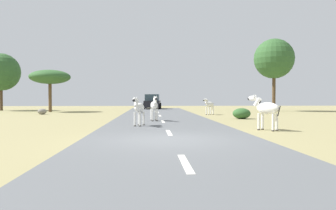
{
  "coord_description": "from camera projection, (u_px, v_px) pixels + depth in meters",
  "views": [
    {
      "loc": [
        -0.54,
        -10.83,
        1.42
      ],
      "look_at": [
        0.73,
        12.81,
        0.88
      ],
      "focal_mm": 35.57,
      "sensor_mm": 36.0,
      "label": 1
    }
  ],
  "objects": [
    {
      "name": "ground_plane",
      "position": [
        167.0,
        141.0,
        10.87
      ],
      "size": [
        90.0,
        90.0,
        0.0
      ],
      "primitive_type": "plane",
      "color": "#8E8456"
    },
    {
      "name": "bush_1",
      "position": [
        242.0,
        113.0,
        21.99
      ],
      "size": [
        1.18,
        1.06,
        0.71
      ],
      "primitive_type": "ellipsoid",
      "color": "#2D5628",
      "rests_on": "ground_plane"
    },
    {
      "name": "tree_1",
      "position": [
        1.0,
        72.0,
        35.86
      ],
      "size": [
        4.03,
        4.03,
        6.19
      ],
      "color": "#4C3823",
      "rests_on": "ground_plane"
    },
    {
      "name": "tree_3",
      "position": [
        274.0,
        59.0,
        34.32
      ],
      "size": [
        4.1,
        4.1,
        7.48
      ],
      "color": "#4C3823",
      "rests_on": "ground_plane"
    },
    {
      "name": "road",
      "position": [
        172.0,
        140.0,
        10.88
      ],
      "size": [
        6.0,
        64.0,
        0.05
      ],
      "primitive_type": "cube",
      "color": "#56595B",
      "rests_on": "ground_plane"
    },
    {
      "name": "tree_2",
      "position": [
        50.0,
        77.0,
        32.54
      ],
      "size": [
        3.93,
        3.93,
        4.12
      ],
      "color": "brown",
      "rests_on": "ground_plane"
    },
    {
      "name": "car_0",
      "position": [
        152.0,
        102.0,
        39.99
      ],
      "size": [
        2.25,
        4.45,
        1.74
      ],
      "rotation": [
        0.0,
        0.0,
        -0.07
      ],
      "color": "black",
      "rests_on": "road"
    },
    {
      "name": "zebra_0",
      "position": [
        139.0,
        108.0,
        15.94
      ],
      "size": [
        0.65,
        1.48,
        1.42
      ],
      "rotation": [
        0.0,
        0.0,
        2.87
      ],
      "color": "silver",
      "rests_on": "road"
    },
    {
      "name": "lane_markings",
      "position": [
        175.0,
        143.0,
        9.88
      ],
      "size": [
        0.16,
        56.0,
        0.01
      ],
      "color": "silver",
      "rests_on": "road"
    },
    {
      "name": "zebra_1",
      "position": [
        209.0,
        105.0,
        27.26
      ],
      "size": [
        1.16,
        1.15,
        1.37
      ],
      "rotation": [
        0.0,
        0.0,
        2.35
      ],
      "color": "silver",
      "rests_on": "ground_plane"
    },
    {
      "name": "rock_0",
      "position": [
        42.0,
        112.0,
        27.67
      ],
      "size": [
        0.74,
        0.53,
        0.49
      ],
      "primitive_type": "ellipsoid",
      "color": "gray",
      "rests_on": "ground_plane"
    },
    {
      "name": "zebra_2",
      "position": [
        266.0,
        109.0,
        14.29
      ],
      "size": [
        1.17,
        1.44,
        1.56
      ],
      "rotation": [
        0.0,
        0.0,
        0.64
      ],
      "color": "silver",
      "rests_on": "ground_plane"
    },
    {
      "name": "zebra_3",
      "position": [
        154.0,
        106.0,
        19.37
      ],
      "size": [
        0.51,
        1.57,
        1.48
      ],
      "rotation": [
        0.0,
        0.0,
        3.25
      ],
      "color": "silver",
      "rests_on": "road"
    }
  ]
}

